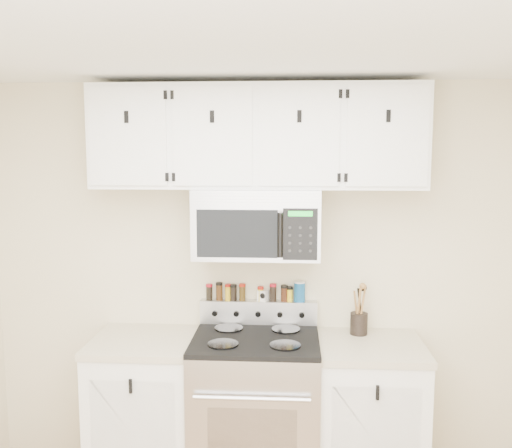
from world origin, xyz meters
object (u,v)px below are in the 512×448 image
Objects in this scene: range at (256,410)px; utensil_crock at (359,322)px; microwave at (257,223)px; salt_canister at (300,291)px.

utensil_crock is at bearing 16.43° from range.
microwave is 0.56m from salt_canister.
range is at bearing -90.23° from microwave.
utensil_crock is at bearing 5.50° from microwave.
utensil_crock is 0.42m from salt_canister.
salt_canister is at bearing 46.76° from range.
microwave reaches higher than range.
utensil_crock reaches higher than range.
utensil_crock is (0.64, 0.19, 0.51)m from range.
microwave reaches higher than salt_canister.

